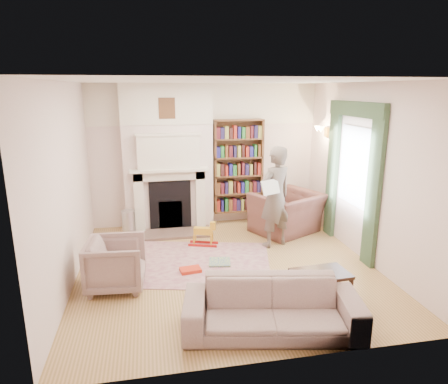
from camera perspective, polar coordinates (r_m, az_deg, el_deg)
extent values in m
plane|color=olive|center=(6.32, 0.43, -10.71)|extent=(4.50, 4.50, 0.00)
plane|color=white|center=(5.72, 0.49, 15.57)|extent=(4.50, 4.50, 0.00)
plane|color=silver|center=(8.04, -2.69, 5.25)|extent=(4.50, 0.00, 4.50)
plane|color=silver|center=(3.77, 7.20, -5.72)|extent=(4.50, 0.00, 4.50)
plane|color=silver|center=(5.86, -21.64, 0.72)|extent=(0.00, 4.50, 4.50)
plane|color=silver|center=(6.67, 19.80, 2.46)|extent=(0.00, 4.50, 4.50)
cube|color=silver|center=(7.80, -7.99, 4.84)|extent=(1.70, 0.35, 2.80)
cube|color=silver|center=(7.55, -7.82, 3.13)|extent=(1.47, 0.24, 0.05)
cube|color=black|center=(7.81, -7.68, -1.92)|extent=(0.80, 0.06, 0.96)
cube|color=silver|center=(7.51, -7.92, 5.67)|extent=(1.15, 0.18, 0.62)
cube|color=brown|center=(8.07, 2.04, 3.67)|extent=(1.00, 0.24, 1.85)
cube|color=silver|center=(6.99, 18.09, 3.55)|extent=(0.02, 0.90, 1.30)
cube|color=#334A30|center=(6.44, 20.59, 0.15)|extent=(0.07, 0.32, 2.40)
cube|color=#334A30|center=(7.63, 15.22, 2.72)|extent=(0.07, 0.32, 2.40)
cube|color=#334A30|center=(6.87, 18.37, 11.18)|extent=(0.09, 1.70, 0.24)
cube|color=#C6AC95|center=(6.47, -3.90, -10.09)|extent=(2.63, 2.24, 0.01)
imported|color=#50332B|center=(7.75, 8.99, -2.98)|extent=(1.54, 1.47, 0.78)
imported|color=#A19084|center=(5.79, -15.16, -9.87)|extent=(0.83, 0.81, 0.71)
imported|color=#A9998B|center=(4.74, 6.91, -16.04)|extent=(2.11, 1.14, 0.59)
imported|color=#5D524A|center=(6.92, 7.31, -0.75)|extent=(0.76, 0.65, 1.77)
cube|color=silver|center=(6.63, 6.67, 0.70)|extent=(0.36, 0.24, 0.24)
cylinder|color=#ADB0B5|center=(7.54, -13.42, -4.59)|extent=(0.29, 0.29, 0.55)
cube|color=#B6BE43|center=(6.44, -0.62, -9.97)|extent=(0.39, 0.39, 0.03)
cube|color=red|center=(6.18, -4.81, -11.02)|extent=(0.34, 0.25, 0.05)
cube|color=red|center=(6.08, 5.29, -11.63)|extent=(0.29, 0.26, 0.02)
cube|color=red|center=(5.93, 0.41, -12.31)|extent=(0.30, 0.30, 0.02)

